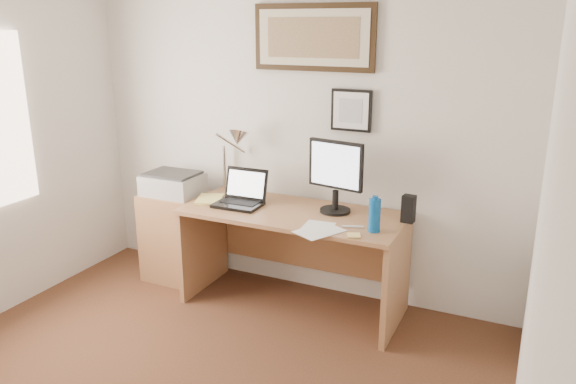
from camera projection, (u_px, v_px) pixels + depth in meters
The scene contains 18 objects.
wall_back at pixel (295, 132), 4.27m from camera, with size 3.50×0.02×2.50m, color silver.
wall_right at pixel (533, 278), 1.83m from camera, with size 0.02×4.00×2.50m, color silver.
side_cabinet at pixel (177, 236), 4.62m from camera, with size 0.50×0.40×0.73m, color #8F603C.
water_bottle at pixel (375, 215), 3.61m from camera, with size 0.08×0.08×0.22m, color #0B4D97.
bottle_cap at pixel (375, 197), 3.58m from camera, with size 0.04×0.04×0.02m, color #0B4D97.
speaker at pixel (409, 209), 3.79m from camera, with size 0.08×0.07×0.19m, color black.
paper_sheet_a at pixel (316, 228), 3.70m from camera, with size 0.19×0.28×0.00m, color silver.
paper_sheet_b at pixel (319, 231), 3.64m from camera, with size 0.21×0.30×0.00m, color silver.
sticky_pad at pixel (354, 235), 3.56m from camera, with size 0.08×0.08×0.01m, color #ECCF70.
marker_pen at pixel (353, 227), 3.71m from camera, with size 0.02×0.02×0.14m, color white.
book at pixel (198, 199), 4.29m from camera, with size 0.19×0.26×0.02m, color #EBD96E.
desk at pixel (298, 238), 4.17m from camera, with size 1.60×0.70×0.75m.
laptop at pixel (241, 197), 4.17m from camera, with size 0.34×0.30×0.26m.
lcd_monitor at pixel (336, 173), 3.93m from camera, with size 0.42×0.22×0.52m.
printer at pixel (173, 183), 4.49m from camera, with size 0.44×0.34×0.18m.
desk_lamp at pixel (237, 140), 4.29m from camera, with size 0.29×0.27×0.53m.
picture_large at pixel (313, 38), 3.98m from camera, with size 0.92×0.04×0.47m.
picture_small at pixel (351, 110), 4.01m from camera, with size 0.30×0.03×0.30m.
Camera 1 is at (1.73, -1.85, 2.04)m, focal length 35.00 mm.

